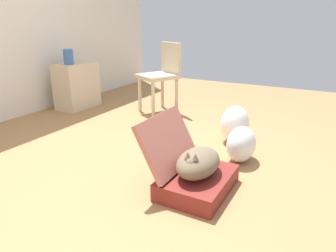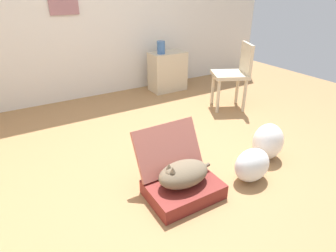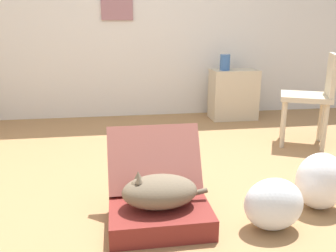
{
  "view_description": "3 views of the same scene",
  "coord_description": "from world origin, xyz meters",
  "px_view_note": "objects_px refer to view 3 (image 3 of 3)",
  "views": [
    {
      "loc": [
        -2.1,
        -1.31,
        1.18
      ],
      "look_at": [
        0.0,
        -0.16,
        0.35
      ],
      "focal_mm": 32.88,
      "sensor_mm": 36.0,
      "label": 1
    },
    {
      "loc": [
        -1.31,
        -2.07,
        1.58
      ],
      "look_at": [
        -0.18,
        -0.17,
        0.47
      ],
      "focal_mm": 29.87,
      "sensor_mm": 36.0,
      "label": 2
    },
    {
      "loc": [
        -0.49,
        -2.37,
        1.14
      ],
      "look_at": [
        -0.14,
        -0.04,
        0.47
      ],
      "focal_mm": 37.06,
      "sensor_mm": 36.0,
      "label": 3
    }
  ],
  "objects_px": {
    "plastic_bag_white": "(274,204)",
    "plastic_bag_clear": "(321,181)",
    "suitcase_base": "(160,216)",
    "chair": "(313,95)",
    "side_table": "(233,94)",
    "vase_tall": "(225,62)",
    "cat": "(159,191)"
  },
  "relations": [
    {
      "from": "plastic_bag_white",
      "to": "plastic_bag_clear",
      "type": "distance_m",
      "value": 0.45
    },
    {
      "from": "suitcase_base",
      "to": "chair",
      "type": "distance_m",
      "value": 2.14
    },
    {
      "from": "suitcase_base",
      "to": "side_table",
      "type": "relative_size",
      "value": 0.94
    },
    {
      "from": "plastic_bag_clear",
      "to": "vase_tall",
      "type": "xyz_separation_m",
      "value": [
        0.07,
        2.3,
        0.54
      ]
    },
    {
      "from": "suitcase_base",
      "to": "vase_tall",
      "type": "height_order",
      "value": "vase_tall"
    },
    {
      "from": "cat",
      "to": "plastic_bag_clear",
      "type": "distance_m",
      "value": 1.06
    },
    {
      "from": "cat",
      "to": "vase_tall",
      "type": "relative_size",
      "value": 2.64
    },
    {
      "from": "cat",
      "to": "chair",
      "type": "distance_m",
      "value": 2.11
    },
    {
      "from": "cat",
      "to": "chair",
      "type": "xyz_separation_m",
      "value": [
        1.68,
        1.25,
        0.29
      ]
    },
    {
      "from": "plastic_bag_clear",
      "to": "cat",
      "type": "bearing_deg",
      "value": -176.99
    },
    {
      "from": "plastic_bag_white",
      "to": "side_table",
      "type": "height_order",
      "value": "side_table"
    },
    {
      "from": "suitcase_base",
      "to": "plastic_bag_clear",
      "type": "distance_m",
      "value": 1.06
    },
    {
      "from": "plastic_bag_clear",
      "to": "plastic_bag_white",
      "type": "bearing_deg",
      "value": -155.49
    },
    {
      "from": "plastic_bag_white",
      "to": "side_table",
      "type": "relative_size",
      "value": 0.55
    },
    {
      "from": "suitcase_base",
      "to": "plastic_bag_white",
      "type": "bearing_deg",
      "value": -11.28
    },
    {
      "from": "side_table",
      "to": "vase_tall",
      "type": "relative_size",
      "value": 3.21
    },
    {
      "from": "suitcase_base",
      "to": "vase_tall",
      "type": "relative_size",
      "value": 3.02
    },
    {
      "from": "suitcase_base",
      "to": "side_table",
      "type": "distance_m",
      "value": 2.73
    },
    {
      "from": "plastic_bag_clear",
      "to": "vase_tall",
      "type": "bearing_deg",
      "value": 88.16
    },
    {
      "from": "suitcase_base",
      "to": "vase_tall",
      "type": "bearing_deg",
      "value": 64.46
    },
    {
      "from": "plastic_bag_white",
      "to": "plastic_bag_clear",
      "type": "relative_size",
      "value": 0.92
    },
    {
      "from": "cat",
      "to": "plastic_bag_clear",
      "type": "relative_size",
      "value": 1.38
    },
    {
      "from": "side_table",
      "to": "chair",
      "type": "xyz_separation_m",
      "value": [
        0.4,
        -1.14,
        0.2
      ]
    },
    {
      "from": "plastic_bag_white",
      "to": "side_table",
      "type": "xyz_separation_m",
      "value": [
        0.62,
        2.53,
        0.16
      ]
    },
    {
      "from": "plastic_bag_clear",
      "to": "chair",
      "type": "height_order",
      "value": "chair"
    },
    {
      "from": "suitcase_base",
      "to": "cat",
      "type": "xyz_separation_m",
      "value": [
        -0.0,
        0.0,
        0.16
      ]
    },
    {
      "from": "plastic_bag_white",
      "to": "vase_tall",
      "type": "bearing_deg",
      "value": 79.09
    },
    {
      "from": "plastic_bag_white",
      "to": "vase_tall",
      "type": "height_order",
      "value": "vase_tall"
    },
    {
      "from": "cat",
      "to": "side_table",
      "type": "relative_size",
      "value": 0.82
    },
    {
      "from": "vase_tall",
      "to": "cat",
      "type": "bearing_deg",
      "value": -115.63
    },
    {
      "from": "plastic_bag_white",
      "to": "chair",
      "type": "distance_m",
      "value": 1.76
    },
    {
      "from": "plastic_bag_clear",
      "to": "side_table",
      "type": "distance_m",
      "value": 2.36
    }
  ]
}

